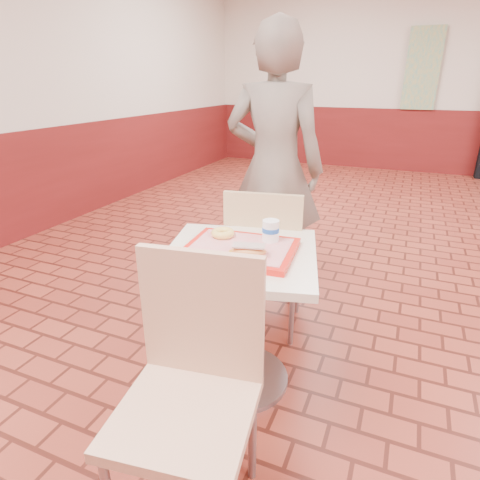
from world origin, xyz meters
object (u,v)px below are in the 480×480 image
at_px(chair_main_back, 265,256).
at_px(chair_main_front, 192,379).
at_px(main_table, 240,298).
at_px(long_john_donut, 248,250).
at_px(paper_cup, 271,230).
at_px(customer, 274,169).
at_px(serving_tray, 240,249).
at_px(ring_donut, 223,233).

bearing_deg(chair_main_back, chair_main_front, 86.79).
xyz_separation_m(main_table, long_john_donut, (0.07, -0.08, 0.29)).
bearing_deg(chair_main_back, paper_cup, 102.58).
relative_size(chair_main_front, chair_main_back, 1.04).
relative_size(chair_main_front, long_john_donut, 5.61).
height_order(main_table, paper_cup, paper_cup).
bearing_deg(main_table, paper_cup, 48.24).
height_order(chair_main_front, chair_main_back, chair_main_front).
bearing_deg(paper_cup, customer, 107.53).
xyz_separation_m(main_table, customer, (-0.17, 0.98, 0.41)).
bearing_deg(chair_main_back, serving_tray, 84.90).
distance_m(main_table, ring_donut, 0.32).
relative_size(customer, ring_donut, 16.06).
distance_m(main_table, chair_main_front, 0.63).
height_order(chair_main_front, paper_cup, chair_main_front).
height_order(chair_main_back, ring_donut, chair_main_back).
bearing_deg(ring_donut, customer, 92.85).
relative_size(chair_main_back, serving_tray, 1.86).
bearing_deg(serving_tray, paper_cup, 48.24).
height_order(main_table, ring_donut, ring_donut).
bearing_deg(serving_tray, ring_donut, 147.39).
distance_m(main_table, paper_cup, 0.35).
bearing_deg(paper_cup, chair_main_front, -91.36).
height_order(serving_tray, paper_cup, paper_cup).
bearing_deg(main_table, ring_donut, 147.39).
bearing_deg(ring_donut, serving_tray, -32.61).
height_order(chair_main_back, paper_cup, chair_main_back).
relative_size(main_table, customer, 0.40).
xyz_separation_m(customer, serving_tray, (0.17, -0.98, -0.16)).
relative_size(ring_donut, long_john_donut, 0.67).
bearing_deg(customer, main_table, 95.29).
bearing_deg(ring_donut, paper_cup, 9.74).
bearing_deg(long_john_donut, main_table, 131.15).
height_order(customer, ring_donut, customer).
distance_m(chair_main_back, ring_donut, 0.47).
distance_m(chair_main_front, long_john_donut, 0.59).
bearing_deg(paper_cup, chair_main_back, 112.39).
xyz_separation_m(chair_main_front, serving_tray, (-0.09, 0.62, 0.21)).
distance_m(customer, long_john_donut, 1.09).
bearing_deg(serving_tray, chair_main_back, 94.72).
bearing_deg(customer, chair_main_front, 94.63).
distance_m(customer, paper_cup, 0.91).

